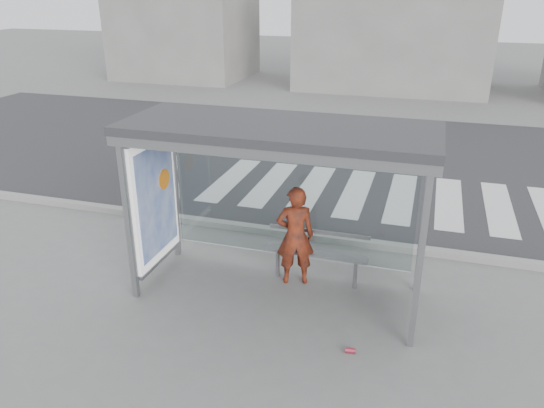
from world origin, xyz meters
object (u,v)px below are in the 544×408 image
(bus_shelter, at_px, (254,166))
(bench, at_px, (317,253))
(person, at_px, (295,236))
(soda_can, at_px, (350,350))

(bus_shelter, xyz_separation_m, bench, (0.84, 0.47, -1.49))
(bus_shelter, height_order, person, bus_shelter)
(person, xyz_separation_m, bench, (0.32, 0.12, -0.31))
(bus_shelter, xyz_separation_m, person, (0.53, 0.35, -1.19))
(bus_shelter, relative_size, person, 2.67)
(bench, xyz_separation_m, soda_can, (0.81, -1.61, -0.46))
(person, distance_m, bench, 0.45)
(soda_can, bearing_deg, bench, 116.66)
(person, xyz_separation_m, soda_can, (1.12, -1.49, -0.76))
(person, bearing_deg, bench, -178.97)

